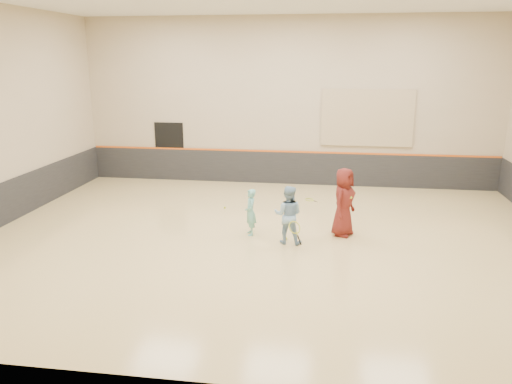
# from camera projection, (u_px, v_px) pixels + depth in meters

# --- Properties ---
(room) EXTENTS (15.04, 12.04, 6.22)m
(room) POSITION_uv_depth(u_px,v_px,m) (268.00, 209.00, 12.72)
(room) COLOR tan
(room) RESTS_ON ground
(wainscot_back) EXTENTS (14.90, 0.04, 1.20)m
(wainscot_back) POSITION_uv_depth(u_px,v_px,m) (287.00, 168.00, 18.48)
(wainscot_back) COLOR #232326
(wainscot_back) RESTS_ON floor
(wainscot_left) EXTENTS (0.04, 11.90, 1.20)m
(wainscot_left) POSITION_uv_depth(u_px,v_px,m) (0.00, 205.00, 13.82)
(wainscot_left) COLOR #232326
(wainscot_left) RESTS_ON floor
(accent_stripe) EXTENTS (14.90, 0.03, 0.06)m
(accent_stripe) POSITION_uv_depth(u_px,v_px,m) (288.00, 152.00, 18.31)
(accent_stripe) COLOR #D85914
(accent_stripe) RESTS_ON wall_back
(acoustic_panel) EXTENTS (3.20, 0.08, 2.00)m
(acoustic_panel) POSITION_uv_depth(u_px,v_px,m) (367.00, 118.00, 17.57)
(acoustic_panel) COLOR tan
(acoustic_panel) RESTS_ON wall_back
(doorway) EXTENTS (1.10, 0.05, 2.20)m
(doorway) POSITION_uv_depth(u_px,v_px,m) (170.00, 151.00, 18.98)
(doorway) COLOR black
(doorway) RESTS_ON floor
(girl) EXTENTS (0.42, 0.52, 1.24)m
(girl) POSITION_uv_depth(u_px,v_px,m) (251.00, 212.00, 13.13)
(girl) COLOR #6DBEB2
(girl) RESTS_ON floor
(instructor) EXTENTS (0.77, 0.62, 1.49)m
(instructor) POSITION_uv_depth(u_px,v_px,m) (288.00, 215.00, 12.49)
(instructor) COLOR #81A8C8
(instructor) RESTS_ON floor
(young_man) EXTENTS (0.89, 1.04, 1.81)m
(young_man) POSITION_uv_depth(u_px,v_px,m) (344.00, 202.00, 13.03)
(young_man) COLOR maroon
(young_man) RESTS_ON floor
(held_racket) EXTENTS (0.46, 0.46, 0.63)m
(held_racket) POSITION_uv_depth(u_px,v_px,m) (295.00, 227.00, 12.17)
(held_racket) COLOR gold
(held_racket) RESTS_ON instructor
(spare_racket) EXTENTS (0.63, 0.63, 0.08)m
(spare_racket) POSITION_uv_depth(u_px,v_px,m) (309.00, 199.00, 16.47)
(spare_racket) COLOR #A3BC29
(spare_racket) RESTS_ON floor
(ball_under_racket) EXTENTS (0.07, 0.07, 0.07)m
(ball_under_racket) POSITION_uv_depth(u_px,v_px,m) (286.00, 238.00, 12.91)
(ball_under_racket) COLOR yellow
(ball_under_racket) RESTS_ON floor
(ball_in_hand) EXTENTS (0.07, 0.07, 0.07)m
(ball_in_hand) POSITION_uv_depth(u_px,v_px,m) (351.00, 197.00, 12.75)
(ball_in_hand) COLOR #CCE735
(ball_in_hand) RESTS_ON young_man
(ball_beside_spare) EXTENTS (0.07, 0.07, 0.07)m
(ball_beside_spare) POSITION_uv_depth(u_px,v_px,m) (225.00, 208.00, 15.55)
(ball_beside_spare) COLOR #B4C72E
(ball_beside_spare) RESTS_ON floor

